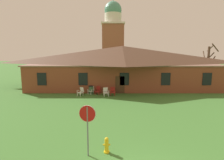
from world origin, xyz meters
TOP-DOWN VIEW (x-y plane):
  - brick_building at (-0.00, 20.70)m, footprint 25.71×10.40m
  - dome_tower at (-1.25, 36.74)m, footprint 5.18×5.18m
  - stop_sign at (-2.62, 2.45)m, footprint 0.80×0.17m
  - lawn_chair_by_porch at (-5.05, 14.55)m, footprint 0.85×0.87m
  - lawn_chair_near_door at (-3.95, 15.41)m, footprint 0.85×0.87m
  - lawn_chair_left_end at (-3.14, 15.25)m, footprint 0.75×0.80m
  - lawn_chair_middle at (-2.19, 14.41)m, footprint 0.74×0.79m
  - lawn_chair_right_end at (-1.41, 14.73)m, footprint 0.65×0.68m
  - bare_tree_beside_building at (13.63, 22.59)m, footprint 2.25×2.25m
  - fire_hydrant at (-1.75, 2.71)m, footprint 0.36×0.28m
  - trash_bin at (-3.99, 15.41)m, footprint 0.56×0.56m

SIDE VIEW (x-z plane):
  - fire_hydrant at x=-1.75m, z-range -0.02..0.77m
  - trash_bin at x=-3.99m, z-range 0.01..0.99m
  - lawn_chair_by_porch at x=-5.05m, z-range 0.02..0.98m
  - lawn_chair_near_door at x=-3.95m, z-range 0.02..0.98m
  - lawn_chair_left_end at x=-3.14m, z-range 0.02..0.98m
  - lawn_chair_middle at x=-2.19m, z-range 0.02..0.98m
  - lawn_chair_right_end at x=-1.41m, z-range 0.02..0.98m
  - stop_sign at x=-2.62m, z-range 0.53..3.01m
  - brick_building at x=0.00m, z-range 0.06..5.90m
  - bare_tree_beside_building at x=13.63m, z-range 0.20..6.48m
  - dome_tower at x=-1.25m, z-range -0.82..16.40m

